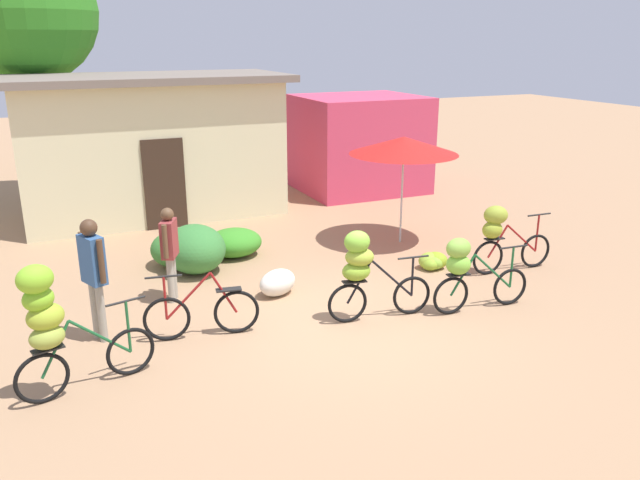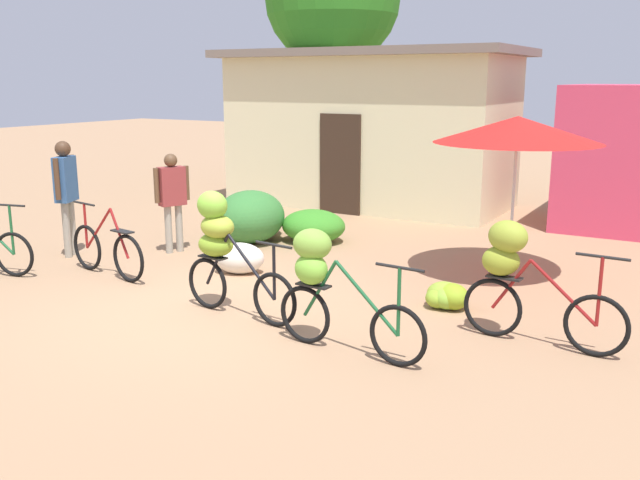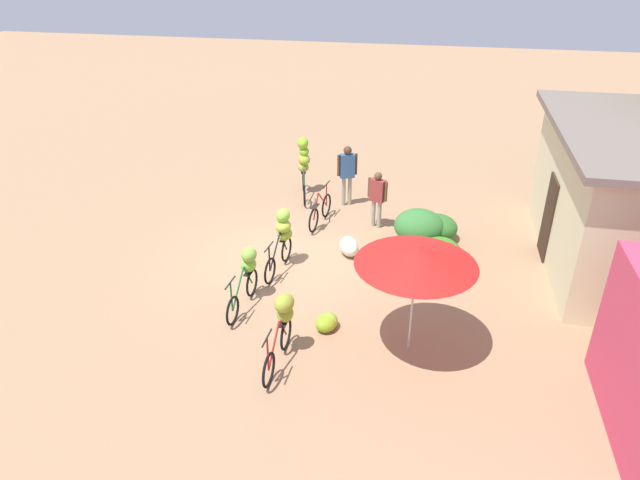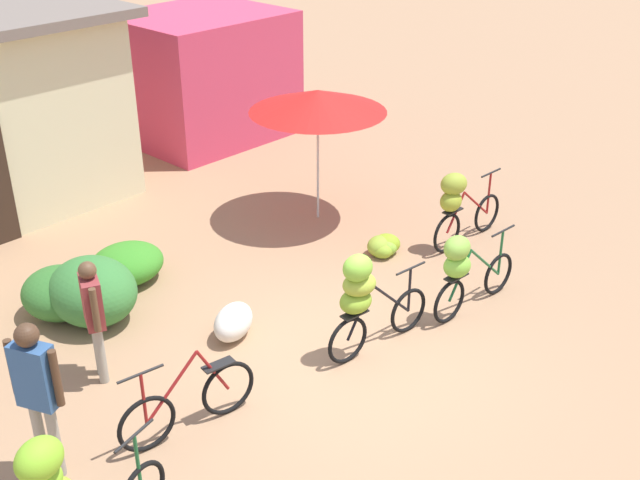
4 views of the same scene
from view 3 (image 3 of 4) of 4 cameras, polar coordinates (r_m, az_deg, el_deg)
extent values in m
plane|color=#A27B58|center=(14.02, -3.45, -2.02)|extent=(60.00, 60.00, 0.00)
cube|color=beige|center=(14.94, 26.94, 3.44)|extent=(5.80, 2.66, 3.11)
cube|color=#72665B|center=(14.42, 28.36, 9.33)|extent=(6.30, 3.16, 0.16)
cube|color=#332319|center=(14.83, 21.51, 2.05)|extent=(0.90, 0.06, 2.00)
ellipsoid|color=#336F2C|center=(15.10, 11.39, 1.21)|extent=(0.97, 1.06, 0.66)
ellipsoid|color=#377835|center=(14.84, 9.71, 1.33)|extent=(1.10, 1.26, 0.87)
ellipsoid|color=#398825|center=(14.14, 11.76, -1.08)|extent=(1.09, 0.96, 0.55)
cylinder|color=beige|center=(10.78, 9.08, -5.99)|extent=(0.04, 0.04, 2.12)
cone|color=red|center=(10.28, 9.48, -1.55)|extent=(2.20, 2.20, 0.35)
torus|color=black|center=(16.68, -1.54, 4.44)|extent=(0.63, 0.20, 0.63)
torus|color=black|center=(17.67, -1.65, 5.84)|extent=(0.63, 0.20, 0.63)
cylinder|color=#19592D|center=(17.38, -1.65, 6.56)|extent=(0.40, 0.13, 0.64)
cylinder|color=#19592D|center=(16.88, -1.59, 5.88)|extent=(0.71, 0.21, 0.65)
cylinder|color=black|center=(16.42, -1.57, 6.63)|extent=(0.49, 0.15, 0.03)
cylinder|color=#19592D|center=(16.55, -1.56, 5.53)|extent=(0.04, 0.04, 0.69)
cube|color=black|center=(17.44, -1.66, 6.76)|extent=(0.38, 0.22, 0.02)
ellipsoid|color=#93A43D|center=(17.37, -1.65, 7.19)|extent=(0.49, 0.44, 0.27)
ellipsoid|color=#9AB22F|center=(17.27, -1.55, 7.91)|extent=(0.52, 0.47, 0.32)
ellipsoid|color=#80C328|center=(17.23, -1.58, 8.70)|extent=(0.45, 0.41, 0.28)
ellipsoid|color=#83C42A|center=(17.16, -1.70, 9.50)|extent=(0.47, 0.42, 0.33)
torus|color=black|center=(16.01, 0.63, 3.42)|extent=(0.66, 0.16, 0.66)
torus|color=black|center=(15.18, -0.63, 1.96)|extent=(0.66, 0.16, 0.66)
cylinder|color=maroon|center=(15.19, -0.41, 3.30)|extent=(0.37, 0.10, 0.65)
cylinder|color=maroon|center=(15.60, 0.24, 4.01)|extent=(0.66, 0.15, 0.66)
cylinder|color=black|center=(15.75, 0.65, 5.51)|extent=(0.50, 0.11, 0.03)
cylinder|color=maroon|center=(15.88, 0.64, 4.46)|extent=(0.04, 0.04, 0.64)
cube|color=black|center=(15.11, -0.51, 3.33)|extent=(0.38, 0.20, 0.02)
torus|color=black|center=(13.04, -4.94, -3.05)|extent=(0.62, 0.12, 0.62)
torus|color=black|center=(13.87, -3.31, -0.92)|extent=(0.62, 0.12, 0.62)
cylinder|color=black|center=(13.57, -3.62, -0.09)|extent=(0.40, 0.08, 0.66)
cylinder|color=black|center=(13.14, -4.44, -1.12)|extent=(0.70, 0.12, 0.67)
cylinder|color=black|center=(12.73, -5.06, -0.67)|extent=(0.50, 0.09, 0.03)
cylinder|color=black|center=(12.88, -5.00, -1.88)|extent=(0.04, 0.04, 0.62)
cube|color=black|center=(13.62, -3.51, 0.12)|extent=(0.37, 0.18, 0.02)
ellipsoid|color=#81A92B|center=(13.52, -3.49, 0.60)|extent=(0.44, 0.35, 0.28)
ellipsoid|color=#98AE35|center=(13.38, -3.62, 1.36)|extent=(0.49, 0.42, 0.27)
ellipsoid|color=#7DBD37|center=(13.32, -3.65, 2.41)|extent=(0.42, 0.36, 0.33)
torus|color=black|center=(11.85, -8.59, -6.89)|extent=(0.61, 0.09, 0.61)
torus|color=black|center=(12.67, -6.71, -4.20)|extent=(0.61, 0.09, 0.61)
cylinder|color=#19592D|center=(12.35, -7.10, -3.43)|extent=(0.41, 0.06, 0.64)
cylinder|color=#19592D|center=(11.94, -8.05, -4.74)|extent=(0.72, 0.09, 0.65)
cylinder|color=black|center=(11.48, -8.82, -4.17)|extent=(0.50, 0.07, 0.03)
cylinder|color=#19592D|center=(11.66, -8.70, -5.55)|extent=(0.04, 0.04, 0.67)
cube|color=black|center=(12.40, -6.98, -3.15)|extent=(0.37, 0.17, 0.02)
ellipsoid|color=#7BBE3B|center=(12.34, -7.04, -2.43)|extent=(0.46, 0.41, 0.31)
ellipsoid|color=#7FB13F|center=(12.20, -7.00, -1.43)|extent=(0.43, 0.36, 0.32)
torus|color=black|center=(10.35, -5.07, -12.61)|extent=(0.64, 0.08, 0.64)
torus|color=black|center=(11.11, -3.37, -9.20)|extent=(0.64, 0.08, 0.64)
cylinder|color=maroon|center=(10.80, -3.69, -8.58)|extent=(0.40, 0.05, 0.59)
cylinder|color=maroon|center=(10.41, -4.55, -10.25)|extent=(0.70, 0.07, 0.60)
cylinder|color=black|center=(9.90, -5.24, -9.57)|extent=(0.50, 0.05, 0.03)
cylinder|color=maroon|center=(10.12, -5.15, -11.12)|extent=(0.04, 0.04, 0.70)
cube|color=black|center=(10.82, -3.58, -8.07)|extent=(0.37, 0.16, 0.02)
ellipsoid|color=#92A12C|center=(10.76, -3.46, -7.21)|extent=(0.42, 0.35, 0.31)
ellipsoid|color=#95A531|center=(10.56, -3.53, -6.23)|extent=(0.51, 0.46, 0.34)
ellipsoid|color=#8BAD33|center=(11.70, 0.87, -7.97)|extent=(0.47, 0.42, 0.31)
ellipsoid|color=#87BB37|center=(11.66, 0.55, -8.18)|extent=(0.35, 0.41, 0.28)
ellipsoid|color=#87AC2E|center=(11.76, 0.60, -7.94)|extent=(0.36, 0.41, 0.25)
ellipsoid|color=#89AA24|center=(11.61, 0.59, -8.27)|extent=(0.56, 0.56, 0.31)
ellipsoid|color=silver|center=(14.17, 2.86, -0.63)|extent=(0.82, 0.69, 0.44)
cylinder|color=gray|center=(16.70, 2.94, 4.86)|extent=(0.11, 0.11, 0.86)
cylinder|color=gray|center=(16.66, 2.34, 4.81)|extent=(0.11, 0.11, 0.86)
cube|color=#33598C|center=(16.39, 2.70, 7.30)|extent=(0.34, 0.45, 0.68)
cylinder|color=#4C3321|center=(16.44, 3.56, 7.46)|extent=(0.08, 0.08, 0.61)
cylinder|color=#4C3321|center=(16.32, 1.85, 7.35)|extent=(0.08, 0.08, 0.61)
sphere|color=#4C3321|center=(16.23, 2.74, 8.80)|extent=(0.23, 0.23, 0.23)
cylinder|color=gray|center=(15.53, 5.27, 2.67)|extent=(0.11, 0.11, 0.75)
cylinder|color=gray|center=(15.45, 5.85, 2.50)|extent=(0.11, 0.11, 0.75)
cube|color=maroon|center=(15.21, 5.68, 4.87)|extent=(0.35, 0.45, 0.60)
cylinder|color=brown|center=(15.31, 4.87, 5.20)|extent=(0.08, 0.08, 0.54)
cylinder|color=brown|center=(15.09, 6.50, 4.75)|extent=(0.08, 0.08, 0.54)
sphere|color=brown|center=(15.06, 5.75, 6.27)|extent=(0.20, 0.20, 0.20)
camera|label=1|loc=(19.25, -24.68, 17.05)|focal=35.57mm
camera|label=2|loc=(12.21, -40.05, 0.15)|focal=39.10mm
camera|label=4|loc=(19.58, -15.21, 23.51)|focal=44.26mm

